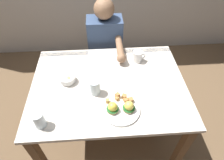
# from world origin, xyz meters

# --- Properties ---
(ground_plane) EXTENTS (6.00, 6.00, 0.00)m
(ground_plane) POSITION_xyz_m (0.00, 0.00, 0.00)
(ground_plane) COLOR brown
(dining_table) EXTENTS (1.20, 0.90, 0.74)m
(dining_table) POSITION_xyz_m (0.00, 0.00, 0.63)
(dining_table) COLOR silver
(dining_table) RESTS_ON ground_plane
(eggs_benedict_plate) EXTENTS (0.27, 0.27, 0.09)m
(eggs_benedict_plate) POSITION_xyz_m (0.07, -0.25, 0.76)
(eggs_benedict_plate) COLOR white
(eggs_benedict_plate) RESTS_ON dining_table
(fruit_bowl) EXTENTS (0.12, 0.12, 0.06)m
(fruit_bowl) POSITION_xyz_m (-0.32, 0.04, 0.77)
(fruit_bowl) COLOR white
(fruit_bowl) RESTS_ON dining_table
(coffee_mug) EXTENTS (0.11, 0.08, 0.09)m
(coffee_mug) POSITION_xyz_m (0.27, 0.26, 0.79)
(coffee_mug) COLOR white
(coffee_mug) RESTS_ON dining_table
(fork) EXTENTS (0.07, 0.15, 0.00)m
(fork) POSITION_xyz_m (-0.32, -0.25, 0.74)
(fork) COLOR silver
(fork) RESTS_ON dining_table
(water_glass_near) EXTENTS (0.08, 0.08, 0.12)m
(water_glass_near) POSITION_xyz_m (-0.10, -0.08, 0.79)
(water_glass_near) COLOR silver
(water_glass_near) RESTS_ON dining_table
(water_glass_far) EXTENTS (0.07, 0.07, 0.12)m
(water_glass_far) POSITION_xyz_m (-0.46, -0.33, 0.79)
(water_glass_far) COLOR silver
(water_glass_far) RESTS_ON dining_table
(diner_person) EXTENTS (0.34, 0.54, 1.14)m
(diner_person) POSITION_xyz_m (0.01, 0.60, 0.65)
(diner_person) COLOR #33333D
(diner_person) RESTS_ON ground_plane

